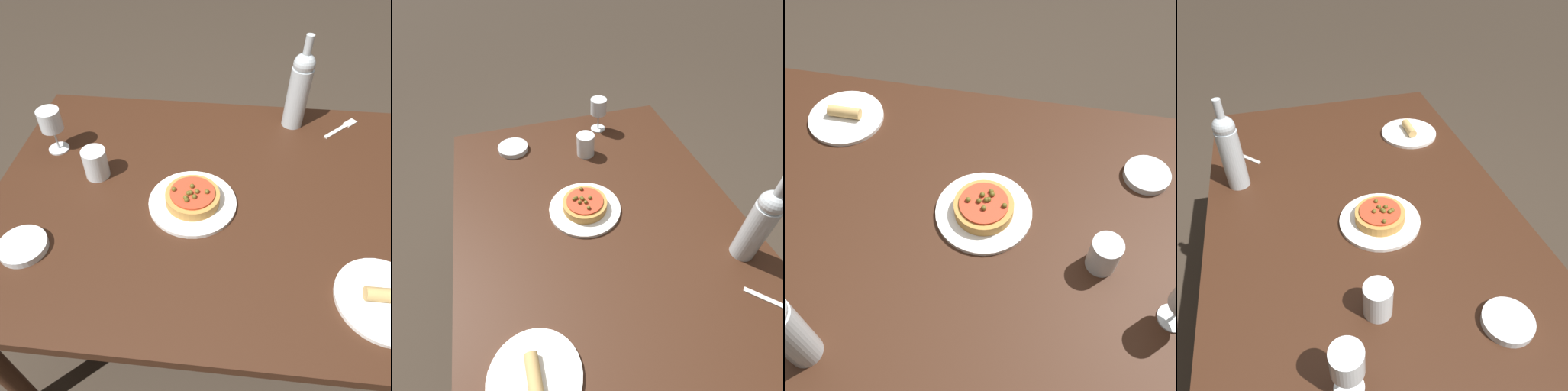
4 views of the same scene
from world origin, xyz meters
The scene contains 7 objects.
ground_plane centered at (0.00, 0.00, 0.00)m, with size 14.00×14.00×0.00m, color #382D23.
dining_table centered at (0.00, 0.00, 0.64)m, with size 1.45×0.98×0.72m.
dinner_plate centered at (0.13, 0.04, 0.72)m, with size 0.25×0.25×0.01m.
pizza centered at (0.13, 0.04, 0.75)m, with size 0.16×0.16×0.05m.
water_cup centered at (0.43, -0.05, 0.77)m, with size 0.07×0.07×0.10m.
side_bowl centered at (0.55, 0.24, 0.73)m, with size 0.13×0.13×0.02m.
side_plate centered at (-0.35, 0.30, 0.73)m, with size 0.23×0.23×0.05m.
Camera 3 is at (0.24, -0.61, 1.72)m, focal length 42.00 mm.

